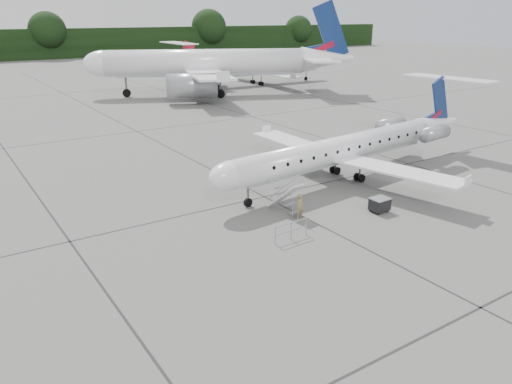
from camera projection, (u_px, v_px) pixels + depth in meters
ground at (383, 206)px, 32.31m from camera, size 320.00×320.00×0.00m
treeline at (20, 45)px, 133.22m from camera, size 260.00×4.00×8.00m
main_regional_jet at (341, 137)px, 36.35m from camera, size 27.77×21.34×6.64m
airstair at (285, 197)px, 31.03m from camera, size 1.11×2.50×2.08m
passenger at (300, 206)px, 30.13m from camera, size 0.62×0.46×1.58m
safety_railing at (291, 231)px, 27.38m from camera, size 2.20×0.19×1.00m
baggage_cart at (380, 204)px, 31.29m from camera, size 1.14×0.93×0.97m
bg_narrowbody at (205, 49)px, 74.31m from camera, size 45.81×40.50×13.62m
bg_regional_right at (262, 62)px, 87.23m from camera, size 29.67×21.63×7.68m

